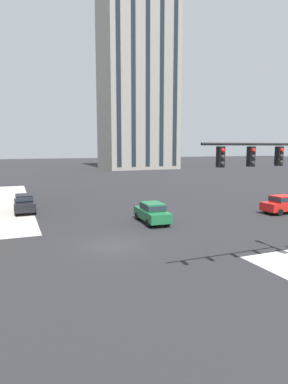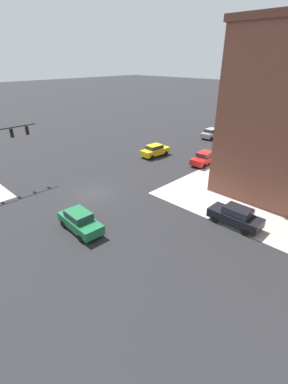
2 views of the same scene
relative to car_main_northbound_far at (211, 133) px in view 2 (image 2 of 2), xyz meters
name	(u,v)px [view 2 (image 2 of 2)]	position (x,y,z in m)	size (l,w,h in m)	color
ground_plane	(94,193)	(27.65, 3.18, -0.92)	(320.00, 320.00, 0.00)	#262628
car_main_northbound_far	(211,133)	(0.00, 0.00, 0.00)	(4.42, 1.93, 1.68)	#99999E
car_main_southbound_near	(80,220)	(32.43, 7.87, 0.00)	(2.05, 4.48, 1.68)	#1E6B3D
car_main_southbound_far	(155,150)	(14.29, -0.41, 0.00)	(4.52, 2.13, 1.68)	gold
car_cross_eastbound	(204,158)	(12.17, 6.49, 0.00)	(4.51, 2.12, 1.68)	red
car_cross_westbound	(236,215)	(22.88, 16.55, 0.00)	(1.92, 4.41, 1.68)	black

